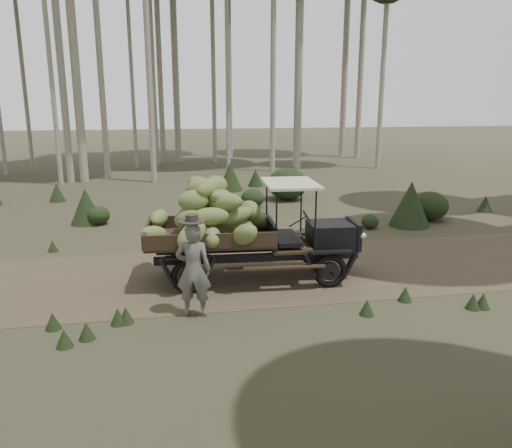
# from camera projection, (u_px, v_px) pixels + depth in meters

# --- Properties ---
(ground) EXTENTS (120.00, 120.00, 0.00)m
(ground) POSITION_uv_depth(u_px,v_px,m) (185.00, 277.00, 10.78)
(ground) COLOR #473D2B
(ground) RESTS_ON ground
(dirt_track) EXTENTS (70.00, 4.00, 0.01)m
(dirt_track) POSITION_uv_depth(u_px,v_px,m) (185.00, 277.00, 10.78)
(dirt_track) COLOR brown
(dirt_track) RESTS_ON ground
(banana_truck) EXTENTS (4.79, 2.55, 2.29)m
(banana_truck) POSITION_uv_depth(u_px,v_px,m) (233.00, 221.00, 10.31)
(banana_truck) COLOR black
(banana_truck) RESTS_ON ground
(farmer) EXTENTS (0.69, 0.54, 1.84)m
(farmer) POSITION_uv_depth(u_px,v_px,m) (193.00, 269.00, 8.67)
(farmer) COLOR #5D5B55
(farmer) RESTS_ON ground
(undergrowth) EXTENTS (22.18, 20.74, 1.37)m
(undergrowth) POSITION_uv_depth(u_px,v_px,m) (229.00, 235.00, 12.06)
(undergrowth) COLOR #233319
(undergrowth) RESTS_ON ground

